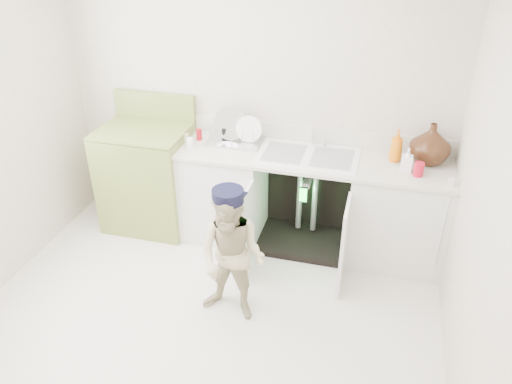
% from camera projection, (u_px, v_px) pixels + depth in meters
% --- Properties ---
extents(ground, '(3.50, 3.50, 0.00)m').
position_uv_depth(ground, '(203.00, 322.00, 3.79)').
color(ground, beige).
rests_on(ground, ground).
extents(room_shell, '(6.00, 5.50, 1.26)m').
position_uv_depth(room_shell, '(193.00, 177.00, 3.16)').
color(room_shell, beige).
rests_on(room_shell, ground).
extents(counter_run, '(2.44, 1.02, 1.24)m').
position_uv_depth(counter_run, '(309.00, 199.00, 4.43)').
color(counter_run, white).
rests_on(counter_run, ground).
extents(avocado_stove, '(0.80, 0.65, 1.24)m').
position_uv_depth(avocado_stove, '(149.00, 176.00, 4.73)').
color(avocado_stove, olive).
rests_on(avocado_stove, ground).
extents(repair_worker, '(0.70, 0.95, 1.08)m').
position_uv_depth(repair_worker, '(232.00, 256.00, 3.60)').
color(repair_worker, beige).
rests_on(repair_worker, ground).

